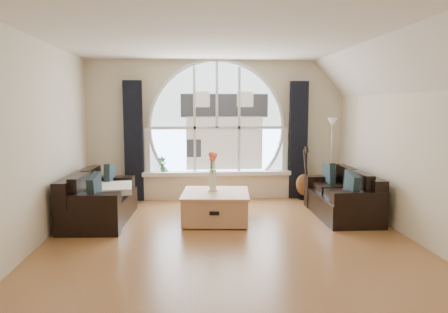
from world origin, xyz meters
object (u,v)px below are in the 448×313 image
Objects in this scene: floor_lamp at (331,160)px; guitar at (305,173)px; sofa_right at (342,193)px; coffee_chest at (216,205)px; sofa_left at (100,196)px; potted_plant at (162,164)px; vase_flowers at (213,167)px.

guitar is (-0.45, 0.19, -0.27)m from floor_lamp.
coffee_chest is (-2.10, -0.12, -0.15)m from sofa_right.
sofa_right is at bearing 8.74° from coffee_chest.
potted_plant reaches higher than sofa_left.
potted_plant is at bearing 61.90° from sofa_left.
coffee_chest is at bearing -152.46° from floor_lamp.
sofa_left is 1.05× the size of sofa_right.
guitar reaches higher than sofa_right.
floor_lamp is (0.16, 1.05, 0.40)m from sofa_right.
coffee_chest is at bearing -1.70° from sofa_left.
coffee_chest is 0.98× the size of guitar.
coffee_chest is 0.61m from vase_flowers.
sofa_right is 5.40× the size of potted_plant.
coffee_chest is at bearing -158.87° from guitar.
guitar is at bearing 42.62° from coffee_chest.
floor_lamp is 5.27× the size of potted_plant.
coffee_chest is at bearing -66.78° from vase_flowers.
sofa_left is at bearing 178.36° from vase_flowers.
floor_lamp is at bearing 32.92° from coffee_chest.
coffee_chest is 1.92m from potted_plant.
sofa_left is 1.84m from coffee_chest.
sofa_left is 1.08× the size of floor_lamp.
vase_flowers is at bearing -59.40° from potted_plant.
floor_lamp reaches higher than potted_plant.
sofa_left is 4.23m from floor_lamp.
vase_flowers reaches higher than coffee_chest.
potted_plant is (-0.94, 1.62, 0.45)m from coffee_chest.
coffee_chest is at bearing -175.61° from sofa_right.
guitar is (3.63, 1.23, 0.13)m from sofa_left.
guitar reaches higher than potted_plant.
sofa_left is at bearing -165.77° from floor_lamp.
sofa_left is at bearing -179.25° from sofa_right.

